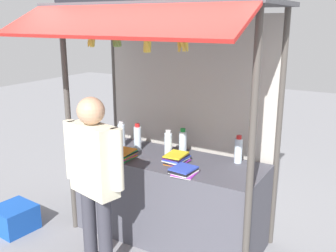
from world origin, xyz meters
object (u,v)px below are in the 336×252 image
object	(u,v)px
banana_bunch_rightmost	(91,39)
banana_bunch_leftmost	(147,44)
water_bottle_back_left	(122,135)
magazine_stack_right	(184,171)
magazine_stack_back_right	(123,154)
banana_bunch_inner_left	(117,39)
plastic_crate	(15,218)
banana_bunch_inner_right	(183,41)
vendor_person	(94,171)
water_bottle_front_right	(138,138)
water_bottle_left	(183,142)
water_bottle_mid_left	(168,144)
magazine_stack_front_left	(176,158)
water_bottle_center	(238,150)

from	to	relation	value
banana_bunch_rightmost	banana_bunch_leftmost	bearing A→B (deg)	-0.07
water_bottle_back_left	magazine_stack_right	world-z (taller)	water_bottle_back_left
water_bottle_back_left	magazine_stack_back_right	distance (m)	0.43
banana_bunch_inner_left	plastic_crate	world-z (taller)	banana_bunch_inner_left
magazine_stack_back_right	plastic_crate	distance (m)	1.48
banana_bunch_inner_right	vendor_person	xyz separation A→B (m)	(-0.66, -0.38, -1.11)
water_bottle_front_right	banana_bunch_inner_left	size ratio (longest dim) A/B	1.16
magazine_stack_right	banana_bunch_leftmost	bearing A→B (deg)	-145.05
water_bottle_back_left	plastic_crate	world-z (taller)	water_bottle_back_left
banana_bunch_leftmost	banana_bunch_inner_right	xyz separation A→B (m)	(0.34, -0.00, 0.04)
water_bottle_back_left	banana_bunch_inner_right	xyz separation A→B (m)	(1.08, -0.57, 1.09)
water_bottle_left	water_bottle_mid_left	bearing A→B (deg)	-126.31
water_bottle_back_left	water_bottle_left	bearing A→B (deg)	7.29
vendor_person	plastic_crate	xyz separation A→B (m)	(-1.29, 0.09, -0.86)
magazine_stack_back_right	banana_bunch_inner_left	distance (m)	1.21
water_bottle_mid_left	magazine_stack_right	bearing A→B (deg)	-42.63
water_bottle_back_left	magazine_stack_right	bearing A→B (deg)	-20.78
banana_bunch_rightmost	banana_bunch_inner_right	bearing A→B (deg)	-0.14
water_bottle_left	banana_bunch_rightmost	bearing A→B (deg)	-132.55
water_bottle_front_right	magazine_stack_back_right	size ratio (longest dim) A/B	1.06
water_bottle_back_left	banana_bunch_rightmost	xyz separation A→B (m)	(0.13, -0.57, 1.08)
magazine_stack_front_left	water_bottle_mid_left	bearing A→B (deg)	144.55
water_bottle_back_left	magazine_stack_front_left	world-z (taller)	water_bottle_back_left
magazine_stack_back_right	water_bottle_back_left	bearing A→B (deg)	129.38
magazine_stack_right	water_bottle_back_left	bearing A→B (deg)	159.22
water_bottle_left	banana_bunch_inner_left	world-z (taller)	banana_bunch_inner_left
water_bottle_center	magazine_stack_back_right	world-z (taller)	water_bottle_center
magazine_stack_right	water_bottle_center	bearing A→B (deg)	59.86
magazine_stack_back_right	magazine_stack_right	bearing A→B (deg)	-4.69
water_bottle_front_right	magazine_stack_front_left	bearing A→B (deg)	-14.39
banana_bunch_inner_left	banana_bunch_inner_right	xyz separation A→B (m)	(0.66, 0.00, 0.00)
water_bottle_mid_left	vendor_person	distance (m)	0.94
magazine_stack_front_left	vendor_person	bearing A→B (deg)	-115.67
water_bottle_mid_left	plastic_crate	size ratio (longest dim) A/B	0.71
water_bottle_center	magazine_stack_back_right	xyz separation A→B (m)	(-1.06, -0.49, -0.09)
banana_bunch_inner_right	vendor_person	world-z (taller)	banana_bunch_inner_right
banana_bunch_inner_right	water_bottle_left	bearing A→B (deg)	117.53
plastic_crate	banana_bunch_leftmost	bearing A→B (deg)	10.22
banana_bunch_rightmost	banana_bunch_inner_left	bearing A→B (deg)	-0.71
magazine_stack_front_left	banana_bunch_inner_left	size ratio (longest dim) A/B	1.07
water_bottle_back_left	magazine_stack_back_right	bearing A→B (deg)	-50.62
water_bottle_front_right	banana_bunch_inner_left	xyz separation A→B (m)	(0.19, -0.56, 1.08)
water_bottle_front_right	water_bottle_mid_left	bearing A→B (deg)	-4.19
water_bottle_mid_left	banana_bunch_inner_left	world-z (taller)	banana_bunch_inner_left
water_bottle_left	banana_bunch_inner_right	distance (m)	1.32
banana_bunch_leftmost	banana_bunch_inner_left	xyz separation A→B (m)	(-0.32, -0.00, 0.03)
magazine_stack_right	banana_bunch_leftmost	world-z (taller)	banana_bunch_leftmost
water_bottle_mid_left	vendor_person	world-z (taller)	vendor_person
magazine_stack_front_left	magazine_stack_right	bearing A→B (deg)	-47.36
water_bottle_front_right	water_bottle_left	world-z (taller)	water_bottle_front_right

